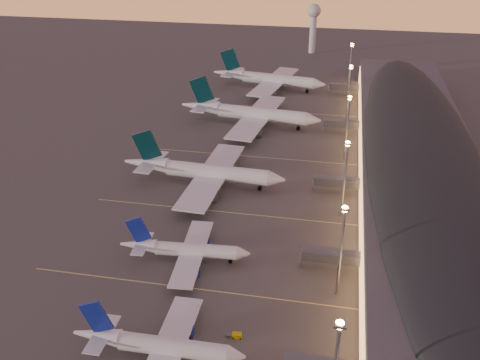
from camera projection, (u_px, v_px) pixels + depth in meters
name	position (u px, v px, depth m)	size (l,w,h in m)	color
ground	(200.00, 277.00, 142.66)	(700.00, 700.00, 0.00)	#423F3D
airliner_narrow_south	(158.00, 346.00, 115.25)	(38.61, 34.37, 13.84)	silver
airliner_narrow_north	(185.00, 250.00, 148.18)	(36.75, 32.91, 13.12)	silver
airliner_wide_near	(203.00, 171.00, 189.27)	(59.38, 54.07, 19.01)	silver
airliner_wide_mid	(250.00, 113.00, 242.09)	(65.71, 60.26, 21.02)	silver
airliner_wide_far	(268.00, 79.00, 292.03)	(63.90, 58.95, 20.50)	silver
terminal_building	(418.00, 156.00, 191.49)	(56.35, 255.00, 17.46)	#4A494E
light_masts	(347.00, 136.00, 185.46)	(2.20, 217.20, 25.90)	slate
radar_tower	(314.00, 20.00, 358.83)	(9.00, 9.00, 32.50)	silver
lane_markings	(231.00, 205.00, 177.69)	(90.00, 180.36, 0.00)	#D8C659
baggage_tug_b	(235.00, 335.00, 122.39)	(3.55, 1.81, 1.01)	#CBAF05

